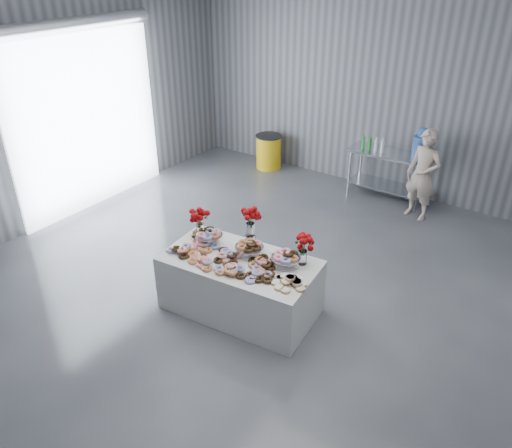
{
  "coord_description": "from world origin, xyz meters",
  "views": [
    {
      "loc": [
        3.12,
        -4.16,
        4.1
      ],
      "look_at": [
        -0.08,
        0.48,
        0.97
      ],
      "focal_mm": 35.0,
      "sensor_mm": 36.0,
      "label": 1
    }
  ],
  "objects_px": {
    "prep_table": "(389,167)",
    "display_table": "(240,285)",
    "trash_barrel": "(269,152)",
    "water_jug": "(421,145)",
    "person": "(423,175)"
  },
  "relations": [
    {
      "from": "display_table",
      "to": "prep_table",
      "type": "bearing_deg",
      "value": 85.94
    },
    {
      "from": "person",
      "to": "trash_barrel",
      "type": "bearing_deg",
      "value": -172.65
    },
    {
      "from": "display_table",
      "to": "trash_barrel",
      "type": "bearing_deg",
      "value": 119.05
    },
    {
      "from": "prep_table",
      "to": "trash_barrel",
      "type": "xyz_separation_m",
      "value": [
        -2.6,
        -0.0,
        -0.26
      ]
    },
    {
      "from": "prep_table",
      "to": "trash_barrel",
      "type": "distance_m",
      "value": 2.62
    },
    {
      "from": "display_table",
      "to": "trash_barrel",
      "type": "relative_size",
      "value": 2.67
    },
    {
      "from": "water_jug",
      "to": "person",
      "type": "relative_size",
      "value": 0.36
    },
    {
      "from": "display_table",
      "to": "prep_table",
      "type": "distance_m",
      "value": 4.18
    },
    {
      "from": "water_jug",
      "to": "trash_barrel",
      "type": "height_order",
      "value": "water_jug"
    },
    {
      "from": "display_table",
      "to": "water_jug",
      "type": "xyz_separation_m",
      "value": [
        0.79,
        4.16,
        0.77
      ]
    },
    {
      "from": "water_jug",
      "to": "trash_barrel",
      "type": "bearing_deg",
      "value": 180.0
    },
    {
      "from": "prep_table",
      "to": "display_table",
      "type": "bearing_deg",
      "value": -94.06
    },
    {
      "from": "water_jug",
      "to": "person",
      "type": "height_order",
      "value": "person"
    },
    {
      "from": "prep_table",
      "to": "person",
      "type": "height_order",
      "value": "person"
    },
    {
      "from": "person",
      "to": "trash_barrel",
      "type": "distance_m",
      "value": 3.37
    }
  ]
}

